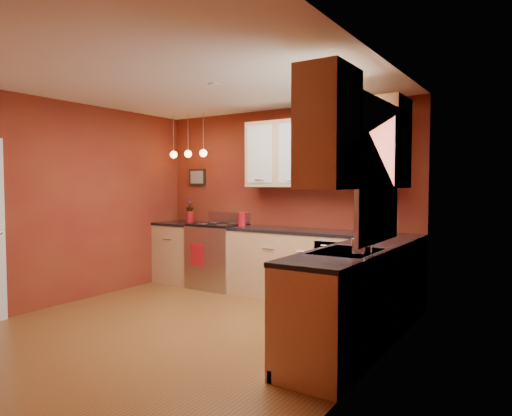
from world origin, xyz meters
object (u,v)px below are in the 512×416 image
Objects in this scene: red_canister at (242,219)px; coffee_maker at (367,224)px; soap_pump at (359,243)px; gas_range at (218,255)px; sink at (347,254)px.

coffee_maker is at bearing 2.03° from red_canister.
gas_range is at bearing 149.09° from soap_pump.
sink reaches higher than soap_pump.
coffee_maker is 1.78m from soap_pump.
gas_range is 1.59× the size of sink.
gas_range is 5.68× the size of red_canister.
coffee_maker is (-0.35, 1.52, 0.14)m from sink.
sink reaches higher than gas_range.
red_canister is 1.80m from coffee_maker.
soap_pump is (2.33, -1.63, 0.01)m from red_canister.
sink reaches higher than red_canister.
red_canister is (0.47, -0.05, 0.56)m from gas_range.
soap_pump is at bearing -85.62° from coffee_maker.
coffee_maker is at bearing 107.40° from soap_pump.
red_canister is 0.76× the size of coffee_maker.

